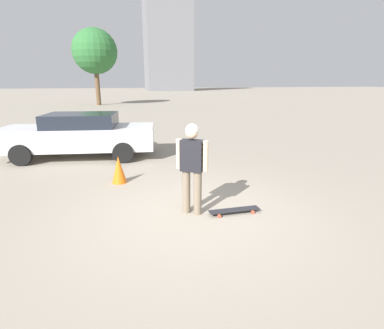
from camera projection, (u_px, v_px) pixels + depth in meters
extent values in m
plane|color=gray|center=(192.00, 213.00, 5.57)|extent=(220.00, 220.00, 0.00)
cylinder|color=#7A6B56|center=(186.00, 192.00, 5.50)|extent=(0.14, 0.14, 0.82)
cylinder|color=#7A6B56|center=(198.00, 193.00, 5.43)|extent=(0.14, 0.14, 0.82)
cube|color=black|center=(192.00, 156.00, 5.28)|extent=(0.39, 0.44, 0.56)
cylinder|color=beige|center=(179.00, 154.00, 5.35)|extent=(0.10, 0.10, 0.53)
cylinder|color=beige|center=(205.00, 156.00, 5.20)|extent=(0.10, 0.10, 0.53)
sphere|color=beige|center=(192.00, 133.00, 5.17)|extent=(0.22, 0.22, 0.22)
sphere|color=silver|center=(192.00, 130.00, 5.16)|extent=(0.23, 0.23, 0.23)
cube|color=#232328|center=(234.00, 210.00, 5.53)|extent=(0.19, 0.96, 0.01)
cylinder|color=#D14C33|center=(219.00, 216.00, 5.37)|extent=(0.03, 0.07, 0.07)
cylinder|color=#D14C33|center=(216.00, 211.00, 5.56)|extent=(0.03, 0.07, 0.07)
cylinder|color=#D14C33|center=(253.00, 212.00, 5.52)|extent=(0.03, 0.07, 0.07)
cylinder|color=#D14C33|center=(248.00, 208.00, 5.72)|extent=(0.03, 0.07, 0.07)
cube|color=silver|center=(79.00, 137.00, 9.52)|extent=(2.41, 4.89, 0.67)
cube|color=#1E232D|center=(81.00, 120.00, 9.38)|extent=(1.85, 2.32, 0.41)
cylinder|color=black|center=(21.00, 155.00, 8.63)|extent=(0.29, 0.64, 0.62)
cylinder|color=black|center=(43.00, 143.00, 10.28)|extent=(0.29, 0.64, 0.62)
cylinder|color=black|center=(123.00, 153.00, 8.93)|extent=(0.29, 0.64, 0.62)
cylinder|color=black|center=(129.00, 142.00, 10.58)|extent=(0.29, 0.64, 0.62)
cube|color=slate|center=(167.00, 31.00, 75.15)|extent=(9.47, 11.39, 29.28)
cylinder|color=brown|center=(98.00, 87.00, 30.31)|extent=(0.45, 0.45, 3.69)
sphere|color=#2D6B33|center=(95.00, 51.00, 29.40)|extent=(4.36, 4.36, 4.36)
cone|color=orange|center=(119.00, 170.00, 7.16)|extent=(0.35, 0.35, 0.65)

